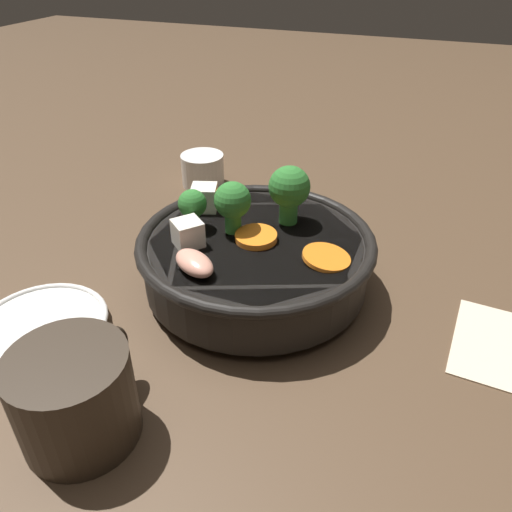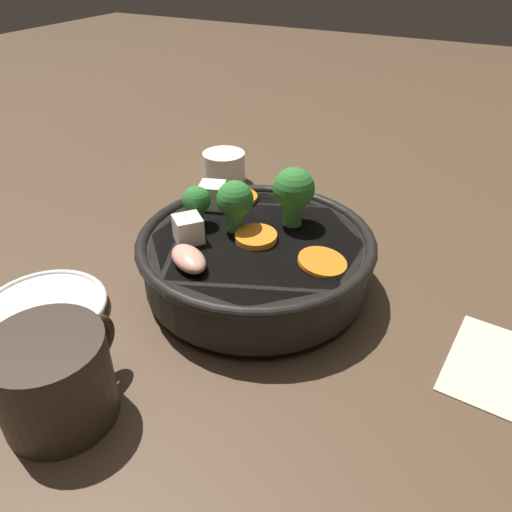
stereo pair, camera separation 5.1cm
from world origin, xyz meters
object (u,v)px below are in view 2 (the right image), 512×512
object	(u,v)px
stirfry_bowl	(255,253)
dark_mug	(55,378)
side_saucer	(44,309)
tea_cup	(224,167)

from	to	relation	value
stirfry_bowl	dark_mug	bearing A→B (deg)	165.83
side_saucer	dark_mug	world-z (taller)	dark_mug
stirfry_bowl	side_saucer	bearing A→B (deg)	130.75
side_saucer	tea_cup	distance (m)	0.35
stirfry_bowl	tea_cup	size ratio (longest dim) A/B	3.87
stirfry_bowl	dark_mug	world-z (taller)	stirfry_bowl
dark_mug	stirfry_bowl	bearing A→B (deg)	-14.17
tea_cup	dark_mug	size ratio (longest dim) A/B	0.57
stirfry_bowl	tea_cup	xyz separation A→B (m)	(0.21, 0.16, -0.02)
stirfry_bowl	tea_cup	bearing A→B (deg)	38.09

